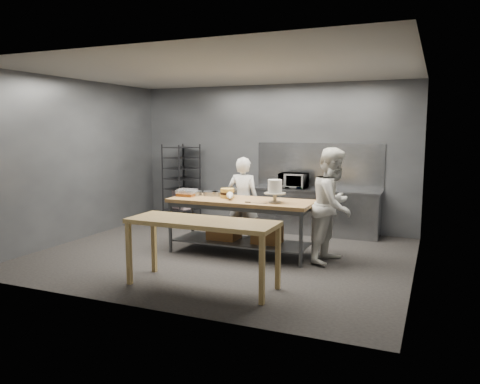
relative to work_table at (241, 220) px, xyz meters
The scene contains 16 objects.
ground 0.66m from the work_table, 140.32° to the right, with size 6.00×6.00×0.00m, color black.
back_wall 2.48m from the work_table, 96.36° to the left, with size 6.00×0.04×3.00m, color #4C4F54.
work_table is the anchor object (origin of this frame).
near_counter 1.78m from the work_table, 84.19° to the right, with size 2.00×0.70×0.90m.
back_counter 2.11m from the work_table, 69.27° to the left, with size 2.60×0.60×0.90m.
splashback_panel 2.51m from the work_table, 71.82° to the left, with size 2.60×0.02×0.90m, color slate.
speed_rack 2.94m from the work_table, 139.88° to the left, with size 0.77×0.81×1.75m.
chef_behind 0.72m from the work_table, 110.21° to the left, with size 0.58×0.38×1.59m, color silver.
chef_right 1.55m from the work_table, ahead, with size 0.87×0.68×1.80m, color silver.
microwave 2.05m from the work_table, 81.04° to the left, with size 0.54×0.37×0.30m, color black.
frosted_cake_stand 0.86m from the work_table, 11.44° to the right, with size 0.34×0.34×0.37m.
layer_cake 0.52m from the work_table, 169.11° to the left, with size 0.23×0.23×0.16m.
cake_pans 0.87m from the work_table, 167.05° to the left, with size 0.71×0.40×0.07m.
piping_bag 0.47m from the work_table, 121.09° to the right, with size 0.12×0.12×0.38m, color silver.
offset_spatula 0.56m from the work_table, 42.37° to the right, with size 0.36×0.02×0.02m.
pastry_clamshells 1.12m from the work_table, behind, with size 0.36×0.36×0.11m.
Camera 1 is at (3.24, -6.88, 2.07)m, focal length 35.00 mm.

